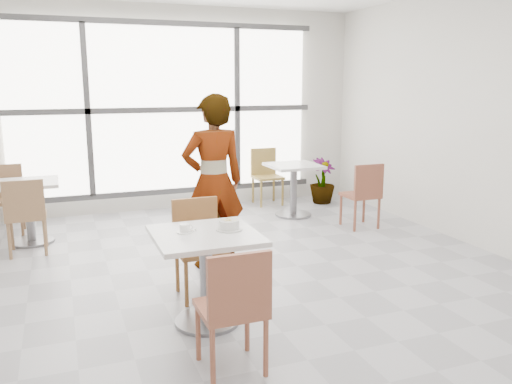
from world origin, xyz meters
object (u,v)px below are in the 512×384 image
object	(u,v)px
main_table	(206,261)
plant_right	(322,181)
oatmeal_bowl	(229,225)
bg_chair_right_far	(266,172)
bg_chair_left_far	(5,194)
bg_chair_left_near	(25,212)
bg_table_right	(294,183)
chair_far	(198,240)
bg_table_left	(29,203)
person	(213,182)
chair_near	(235,303)
coffee_cup	(185,229)
bg_chair_right_near	(364,191)

from	to	relation	value
main_table	plant_right	bearing A→B (deg)	50.38
oatmeal_bowl	bg_chair_right_far	size ratio (longest dim) A/B	0.24
plant_right	bg_chair_left_far	bearing A→B (deg)	-179.16
main_table	bg_chair_left_near	size ratio (longest dim) A/B	0.92
oatmeal_bowl	bg_table_right	xyz separation A→B (m)	(1.90, 2.88, -0.31)
chair_far	bg_table_left	size ratio (longest dim) A/B	1.16
person	plant_right	size ratio (longest dim) A/B	2.50
chair_near	coffee_cup	distance (m)	0.92
oatmeal_bowl	bg_chair_right_far	world-z (taller)	bg_chair_right_far
bg_table_right	oatmeal_bowl	bearing A→B (deg)	-123.45
coffee_cup	bg_chair_left_far	distance (m)	3.68
chair_far	bg_chair_right_near	size ratio (longest dim) A/B	1.00
bg_table_left	bg_chair_left_far	xyz separation A→B (m)	(-0.30, 0.57, 0.01)
plant_right	bg_chair_left_near	bearing A→B (deg)	-165.20
main_table	bg_chair_right_near	xyz separation A→B (m)	(2.67, 1.95, -0.02)
chair_far	oatmeal_bowl	size ratio (longest dim) A/B	4.14
chair_near	chair_far	world-z (taller)	same
coffee_cup	plant_right	xyz separation A→B (m)	(3.01, 3.39, -0.42)
main_table	chair_far	world-z (taller)	chair_far
main_table	coffee_cup	size ratio (longest dim) A/B	5.03
person	bg_table_right	xyz separation A→B (m)	(1.66, 1.62, -0.41)
bg_chair_right_near	chair_near	bearing A→B (deg)	45.48
bg_chair_left_near	bg_chair_right_far	bearing A→B (deg)	-157.23
main_table	oatmeal_bowl	xyz separation A→B (m)	(0.20, 0.02, 0.27)
bg_table_left	bg_chair_right_near	distance (m)	4.17
coffee_cup	bg_table_left	xyz separation A→B (m)	(-1.26, 2.76, -0.29)
oatmeal_bowl	person	size ratio (longest dim) A/B	0.12
chair_near	bg_table_left	distance (m)	3.88
chair_far	oatmeal_bowl	bearing A→B (deg)	-80.66
bg_table_left	bg_chair_left_near	world-z (taller)	bg_chair_left_near
coffee_cup	chair_far	bearing A→B (deg)	66.01
bg_chair_left_near	bg_chair_left_far	distance (m)	1.10
chair_near	bg_chair_right_far	bearing A→B (deg)	-114.18
bg_chair_left_far	coffee_cup	bearing A→B (deg)	-65.01
main_table	bg_table_right	size ratio (longest dim) A/B	1.07
bg_table_left	bg_chair_right_near	size ratio (longest dim) A/B	0.86
bg_table_right	bg_chair_right_near	xyz separation A→B (m)	(0.57, -0.94, 0.01)
chair_far	bg_chair_left_far	distance (m)	3.31
bg_table_left	plant_right	xyz separation A→B (m)	(4.27, 0.64, -0.13)
oatmeal_bowl	coffee_cup	distance (m)	0.35
main_table	bg_chair_right_near	bearing A→B (deg)	36.13
bg_table_right	chair_far	bearing A→B (deg)	-131.34
plant_right	chair_near	bearing A→B (deg)	-124.22
chair_far	person	world-z (taller)	person
chair_near	bg_table_right	xyz separation A→B (m)	(2.13, 3.69, -0.01)
bg_chair_right_far	bg_chair_left_near	bearing A→B (deg)	-157.23
chair_far	coffee_cup	xyz separation A→B (m)	(-0.24, -0.54, 0.28)
chair_near	bg_table_left	world-z (taller)	chair_near
oatmeal_bowl	bg_chair_right_near	distance (m)	3.16
chair_far	bg_chair_left_near	distance (m)	2.29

